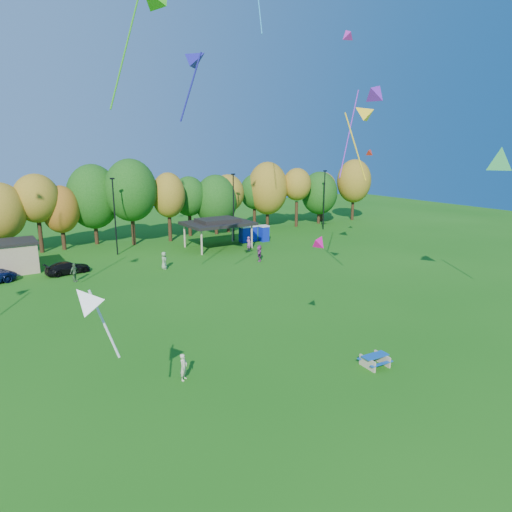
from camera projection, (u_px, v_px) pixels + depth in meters
ground at (324, 432)px, 20.62m from camera, size 160.00×160.00×0.00m
tree_line at (77, 202)px, 56.12m from camera, size 93.57×10.55×11.15m
lamp_posts at (115, 214)px, 53.39m from camera, size 64.50×0.25×9.09m
utility_building at (4, 257)px, 46.28m from camera, size 6.30×4.30×3.25m
pavilion at (218, 223)px, 57.55m from camera, size 8.20×6.20×3.77m
porta_potties at (253, 233)px, 61.88m from camera, size 3.75×2.13×2.18m
picnic_table at (375, 360)px, 26.75m from camera, size 1.68×1.42×0.70m
kite_flyer at (184, 367)px, 25.09m from camera, size 0.66×0.65×1.53m
car_d at (68, 268)px, 46.16m from camera, size 4.54×2.41×1.26m
far_person_0 at (249, 244)px, 56.43m from camera, size 0.59×0.74×1.79m
far_person_3 at (259, 253)px, 51.23m from camera, size 1.33×1.76×1.85m
far_person_4 at (164, 261)px, 47.87m from camera, size 0.96×1.08×1.86m
far_person_5 at (74, 272)px, 43.37m from camera, size 1.11×1.03×1.83m
kite_0 at (501, 157)px, 33.17m from camera, size 4.50×3.35×7.75m
kite_2 at (362, 113)px, 30.53m from camera, size 2.28×3.06×5.43m
kite_5 at (319, 241)px, 25.39m from camera, size 1.29×1.17×1.07m
kite_7 at (86, 300)px, 16.99m from camera, size 2.12×1.80×3.51m
kite_8 at (376, 92)px, 39.38m from camera, size 5.05×2.49×8.58m
kite_9 at (370, 152)px, 53.27m from camera, size 1.54×1.42×1.26m
kite_13 at (197, 59)px, 26.93m from camera, size 2.41×2.33×4.49m
kite_14 at (347, 34)px, 40.02m from camera, size 1.52×1.77×1.49m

